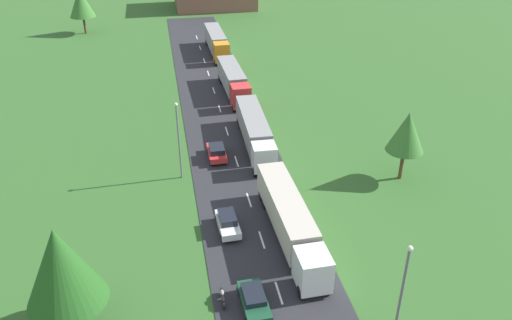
% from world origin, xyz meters
% --- Properties ---
extents(road, '(10.00, 140.00, 0.06)m').
position_xyz_m(road, '(0.00, 24.50, 0.03)').
color(road, '#2B2B30').
rests_on(road, ground).
extents(lane_marking_centre, '(0.16, 120.31, 0.01)m').
position_xyz_m(lane_marking_centre, '(0.00, 20.70, 0.07)').
color(lane_marking_centre, white).
rests_on(lane_marking_centre, road).
extents(truck_lead, '(2.84, 14.94, 3.47)m').
position_xyz_m(truck_lead, '(2.39, 16.80, 2.08)').
color(truck_lead, white).
rests_on(truck_lead, road).
extents(truck_second, '(2.86, 14.29, 3.41)m').
position_xyz_m(truck_second, '(2.64, 34.27, 2.05)').
color(truck_second, white).
rests_on(truck_second, road).
extents(truck_third, '(2.85, 13.37, 3.56)m').
position_xyz_m(truck_third, '(2.60, 50.28, 2.12)').
color(truck_third, red).
rests_on(truck_third, road).
extents(truck_fourth, '(2.70, 13.91, 3.59)m').
position_xyz_m(truck_fourth, '(2.57, 69.13, 2.15)').
color(truck_fourth, orange).
rests_on(truck_fourth, road).
extents(car_second, '(1.92, 4.17, 1.35)m').
position_xyz_m(car_second, '(-2.11, 9.53, 0.78)').
color(car_second, '#19472D').
rests_on(car_second, road).
extents(car_third, '(1.87, 4.10, 1.56)m').
position_xyz_m(car_third, '(-2.66, 19.05, 0.86)').
color(car_third, white).
rests_on(car_third, road).
extents(car_fourth, '(1.91, 4.02, 1.53)m').
position_xyz_m(car_fourth, '(-2.01, 32.13, 0.85)').
color(car_fourth, red).
rests_on(car_fourth, road).
extents(motorcycle_courier, '(0.28, 1.94, 0.91)m').
position_xyz_m(motorcycle_courier, '(-4.28, 10.53, 0.54)').
color(motorcycle_courier, black).
rests_on(motorcycle_courier, road).
extents(lamppost_lead, '(0.36, 0.36, 9.01)m').
position_xyz_m(lamppost_lead, '(5.99, 3.85, 4.99)').
color(lamppost_lead, slate).
rests_on(lamppost_lead, ground).
extents(lamppost_second, '(0.36, 0.36, 8.39)m').
position_xyz_m(lamppost_second, '(-6.08, 28.85, 4.67)').
color(lamppost_second, slate).
rests_on(lamppost_second, ground).
extents(tree_oak, '(5.33, 5.33, 8.61)m').
position_xyz_m(tree_oak, '(-14.64, 9.93, 5.65)').
color(tree_oak, '#513823').
rests_on(tree_oak, ground).
extents(tree_birch, '(4.79, 4.79, 8.52)m').
position_xyz_m(tree_birch, '(-20.94, 86.38, 5.86)').
color(tree_birch, '#513823').
rests_on(tree_birch, ground).
extents(tree_maple, '(3.76, 3.76, 7.40)m').
position_xyz_m(tree_maple, '(16.05, 24.47, 5.30)').
color(tree_maple, '#513823').
rests_on(tree_maple, ground).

